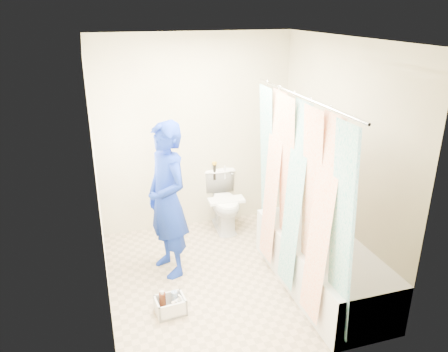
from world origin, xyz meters
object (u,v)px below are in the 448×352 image
object	(u,v)px
bathtub	(321,263)
plumber	(167,200)
toilet	(224,201)
cleaning_caddy	(171,306)

from	to	relation	value
bathtub	plumber	xyz separation A→B (m)	(-1.39, 0.73, 0.55)
toilet	cleaning_caddy	distance (m)	1.79
toilet	plumber	xyz separation A→B (m)	(-0.84, -0.77, 0.46)
bathtub	cleaning_caddy	world-z (taller)	bathtub
bathtub	toilet	world-z (taller)	toilet
plumber	toilet	bearing A→B (deg)	114.24
bathtub	cleaning_caddy	size ratio (longest dim) A/B	6.13
toilet	cleaning_caddy	size ratio (longest dim) A/B	2.53
cleaning_caddy	plumber	bearing A→B (deg)	74.74
cleaning_caddy	toilet	bearing A→B (deg)	51.63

